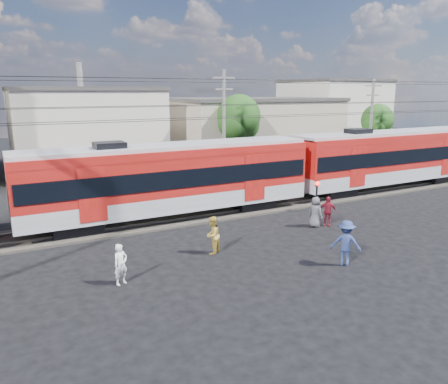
{
  "coord_description": "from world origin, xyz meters",
  "views": [
    {
      "loc": [
        -9.34,
        -13.97,
        6.97
      ],
      "look_at": [
        0.71,
        5.0,
        1.99
      ],
      "focal_mm": 35.0,
      "sensor_mm": 36.0,
      "label": 1
    }
  ],
  "objects_px": {
    "car_silver": "(375,166)",
    "commuter_train": "(174,177)",
    "crossing_signal": "(317,190)",
    "pedestrian_c": "(346,243)",
    "pedestrian_a": "(121,264)"
  },
  "relations": [
    {
      "from": "car_silver",
      "to": "commuter_train",
      "type": "bearing_deg",
      "value": 98.3
    },
    {
      "from": "pedestrian_c",
      "to": "car_silver",
      "type": "relative_size",
      "value": 0.43
    },
    {
      "from": "commuter_train",
      "to": "pedestrian_a",
      "type": "height_order",
      "value": "commuter_train"
    },
    {
      "from": "crossing_signal",
      "to": "pedestrian_c",
      "type": "bearing_deg",
      "value": -121.19
    },
    {
      "from": "pedestrian_c",
      "to": "crossing_signal",
      "type": "bearing_deg",
      "value": -77.1
    },
    {
      "from": "commuter_train",
      "to": "car_silver",
      "type": "xyz_separation_m",
      "value": [
        19.89,
        4.32,
        -1.66
      ]
    },
    {
      "from": "commuter_train",
      "to": "crossing_signal",
      "type": "xyz_separation_m",
      "value": [
        7.84,
        -2.6,
        -1.08
      ]
    },
    {
      "from": "commuter_train",
      "to": "pedestrian_a",
      "type": "distance_m",
      "value": 8.66
    },
    {
      "from": "pedestrian_a",
      "to": "car_silver",
      "type": "height_order",
      "value": "pedestrian_a"
    },
    {
      "from": "commuter_train",
      "to": "pedestrian_c",
      "type": "bearing_deg",
      "value": -68.65
    },
    {
      "from": "pedestrian_a",
      "to": "crossing_signal",
      "type": "distance_m",
      "value": 13.46
    },
    {
      "from": "commuter_train",
      "to": "pedestrian_a",
      "type": "relative_size",
      "value": 32.54
    },
    {
      "from": "pedestrian_c",
      "to": "car_silver",
      "type": "bearing_deg",
      "value": -95.54
    },
    {
      "from": "pedestrian_a",
      "to": "car_silver",
      "type": "relative_size",
      "value": 0.35
    },
    {
      "from": "crossing_signal",
      "to": "commuter_train",
      "type": "bearing_deg",
      "value": 161.62
    }
  ]
}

